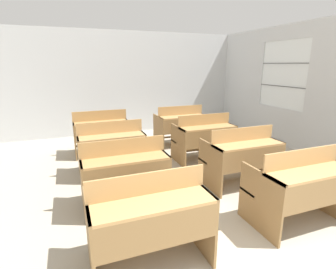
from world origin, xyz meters
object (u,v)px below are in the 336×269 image
bench_second_left (124,172)px  bench_front_left (149,218)px  bench_second_right (242,156)px  bench_third_left (111,147)px  bench_back_left (101,132)px  bench_back_right (181,125)px  bench_front_right (300,186)px  bench_third_right (204,137)px

bench_second_left → bench_front_left: bearing=-90.4°
bench_second_left → bench_second_right: 1.89m
bench_third_left → bench_back_left: size_ratio=1.00×
bench_second_right → bench_back_right: size_ratio=1.00×
bench_front_left → bench_front_right: same height
bench_front_left → bench_third_left: bearing=89.4°
bench_second_right → bench_back_left: size_ratio=1.00×
bench_front_right → bench_back_left: 4.02m
bench_front_left → bench_back_left: size_ratio=1.00×
bench_front_left → bench_second_right: same height
bench_third_left → bench_front_left: bearing=-90.6°
bench_third_right → bench_back_left: same height
bench_third_right → bench_second_left: bearing=-147.6°
bench_front_right → bench_third_right: (-0.02, 2.36, 0.00)m
bench_second_left → bench_back_right: (1.86, 2.34, 0.00)m
bench_front_left → bench_second_left: same height
bench_front_right → bench_back_right: 3.52m
bench_front_left → bench_back_left: 3.55m
bench_second_left → bench_third_left: (0.01, 1.19, 0.00)m
bench_back_right → bench_front_left: bearing=-117.9°
bench_front_left → bench_second_right: (1.90, 1.16, 0.00)m
bench_front_right → bench_third_left: size_ratio=1.00×
bench_front_left → bench_third_right: size_ratio=1.00×
bench_front_right → bench_third_right: same height
bench_third_left → bench_back_right: (1.84, 1.15, 0.00)m
bench_back_right → bench_third_right: bearing=-89.3°
bench_third_left → bench_back_right: size_ratio=1.00×
bench_second_right → bench_third_left: size_ratio=1.00×
bench_front_left → bench_front_right: (1.90, 0.01, 0.00)m
bench_second_left → bench_third_right: bearing=32.4°
bench_third_left → bench_third_right: size_ratio=1.00×
bench_front_left → bench_third_right: 3.03m
bench_second_right → bench_third_right: 1.22m
bench_front_right → bench_third_left: same height
bench_second_left → bench_third_right: size_ratio=1.00×
bench_front_right → bench_second_right: same height
bench_third_right → bench_back_right: same height
bench_front_left → bench_second_right: size_ratio=1.00×
bench_front_left → bench_front_right: size_ratio=1.00×
bench_back_left → bench_back_right: same height
bench_third_left → bench_back_left: same height
bench_second_left → bench_third_left: bearing=89.3°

